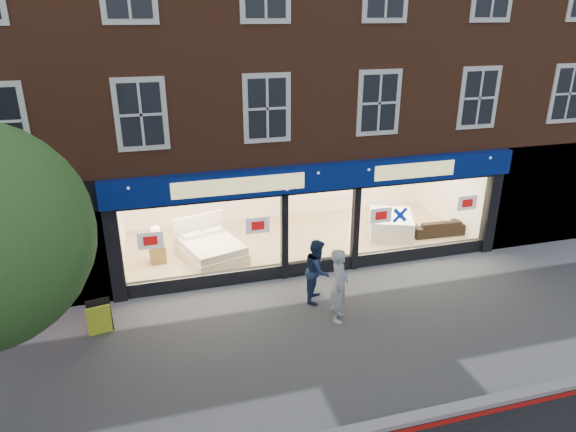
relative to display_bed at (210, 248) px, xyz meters
name	(u,v)px	position (x,y,z in m)	size (l,w,h in m)	color
ground	(361,331)	(2.91, -4.65, -0.41)	(120.00, 120.00, 0.00)	gray
kerb_line	(429,426)	(2.91, -7.75, -0.41)	(60.00, 0.10, 0.01)	#8C0A07
kerb_stone	(424,416)	(2.91, -7.55, -0.35)	(60.00, 0.25, 0.12)	gray
showroom_floor	(298,240)	(2.91, 0.60, -0.36)	(11.00, 4.50, 0.10)	tan
building	(283,23)	(2.90, 2.28, 6.26)	(19.00, 8.26, 10.30)	brown
display_bed	(210,248)	(0.00, 0.00, 0.00)	(2.12, 2.35, 1.10)	white
bedside_table	(158,253)	(-1.54, 0.15, -0.04)	(0.45, 0.45, 0.55)	brown
mattress_stack	(390,224)	(6.01, 0.19, 0.03)	(1.89, 2.09, 0.68)	white
sofa	(437,227)	(7.51, -0.26, -0.05)	(1.79, 0.70, 0.52)	black
a_board	(99,318)	(-2.99, -3.09, 0.01)	(0.55, 0.35, 0.84)	#CDDD27
pedestrian_grey	(339,285)	(2.57, -4.02, 0.53)	(0.69, 0.45, 1.88)	#A1A4A8
pedestrian_blue	(317,270)	(2.37, -2.97, 0.43)	(0.82, 0.64, 1.69)	navy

